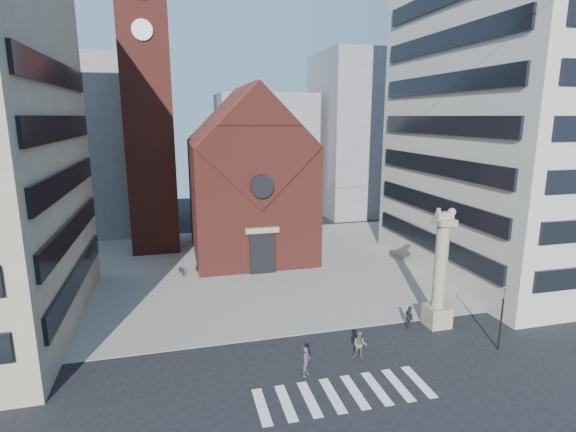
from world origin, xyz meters
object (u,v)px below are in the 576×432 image
object	(u,v)px
scooter_0	(181,270)
pedestrian_1	(360,345)
traffic_light	(502,316)
pedestrian_0	(306,362)
lion_column	(440,280)
pedestrian_2	(409,318)

from	to	relation	value
scooter_0	pedestrian_1	bearing A→B (deg)	-76.81
traffic_light	pedestrian_0	distance (m)	13.01
lion_column	pedestrian_2	distance (m)	3.41
traffic_light	pedestrian_0	xyz separation A→B (m)	(-12.93, 0.18, -1.39)
traffic_light	scooter_0	size ratio (longest dim) A/B	2.72
lion_column	pedestrian_1	xyz separation A→B (m)	(-7.19, -2.83, -2.56)
lion_column	traffic_light	distance (m)	4.62
lion_column	traffic_light	size ratio (longest dim) A/B	2.02
pedestrian_1	pedestrian_2	size ratio (longest dim) A/B	1.05
lion_column	pedestrian_0	xyz separation A→B (m)	(-10.94, -3.82, -2.56)
pedestrian_2	pedestrian_1	bearing A→B (deg)	119.37
pedestrian_1	pedestrian_2	bearing A→B (deg)	56.80
pedestrian_1	pedestrian_2	world-z (taller)	pedestrian_1
pedestrian_0	pedestrian_2	distance (m)	9.54
traffic_light	pedestrian_2	world-z (taller)	traffic_light
pedestrian_0	scooter_0	world-z (taller)	pedestrian_0
pedestrian_2	scooter_0	xyz separation A→B (m)	(-15.36, 15.47, -0.39)
pedestrian_2	traffic_light	bearing A→B (deg)	-133.86
lion_column	pedestrian_0	bearing A→B (deg)	-160.75
traffic_light	scooter_0	world-z (taller)	traffic_light
traffic_light	pedestrian_0	bearing A→B (deg)	179.21
pedestrian_0	traffic_light	bearing A→B (deg)	-43.33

